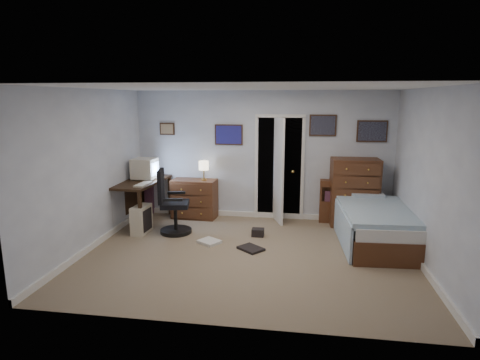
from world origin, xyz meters
name	(u,v)px	position (x,y,z in m)	size (l,w,h in m)	color
floor	(248,255)	(0.00, 0.00, -0.01)	(5.00, 4.00, 0.02)	#82725A
computer_desk	(137,190)	(-2.30, 1.27, 0.64)	(0.75, 1.48, 0.83)	black
crt_monitor	(145,169)	(-2.18, 1.41, 1.03)	(0.45, 0.42, 0.40)	beige
keyboard	(143,184)	(-2.02, 0.91, 0.84)	(0.17, 0.44, 0.03)	beige
pc_tower	(142,219)	(-2.00, 0.71, 0.25)	(0.25, 0.48, 0.50)	beige
office_chair	(172,209)	(-1.47, 0.80, 0.44)	(0.65, 0.65, 1.15)	black
media_stack	(149,195)	(-2.32, 1.93, 0.39)	(0.16, 0.16, 0.79)	maroon
low_dresser	(195,199)	(-1.31, 1.77, 0.39)	(0.87, 0.43, 0.77)	#55311B
table_lamp	(204,166)	(-1.11, 1.77, 1.05)	(0.20, 0.20, 0.38)	gold
doorway	(280,166)	(0.35, 2.27, 1.00)	(0.96, 1.12, 2.05)	black
tall_dresser	(354,192)	(1.76, 1.75, 0.63)	(0.86, 0.51, 1.27)	#55311B
headboard_bookcase	(344,201)	(1.60, 1.86, 0.44)	(0.92, 0.26, 0.82)	#55311B
bed	(374,224)	(1.98, 0.82, 0.32)	(1.20, 2.12, 0.68)	#55311B
wall_posters	(292,130)	(0.57, 1.98, 1.75)	(4.38, 0.04, 0.60)	#331E11
floor_clutter	(240,240)	(-0.21, 0.49, 0.04)	(1.17, 0.97, 0.13)	black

